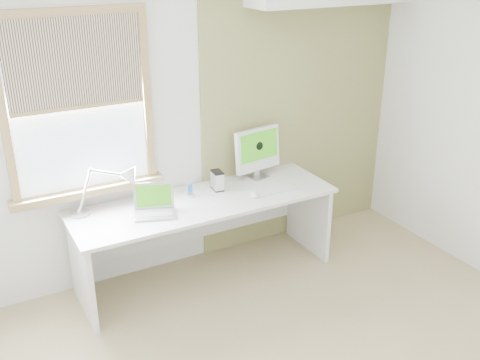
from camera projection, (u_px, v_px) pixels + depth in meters
room at (325, 194)px, 3.27m from camera, size 4.04×3.54×2.64m
accent_wall at (299, 104)px, 5.12m from camera, size 2.00×0.02×2.60m
window at (79, 107)px, 4.12m from camera, size 1.20×0.14×1.42m
desk at (202, 218)px, 4.67m from camera, size 2.20×0.70×0.73m
desk_lamp at (121, 183)px, 4.40m from camera, size 0.65×0.26×0.36m
laptop at (154, 206)px, 4.31m from camera, size 0.37×0.34×0.22m
phone_dock at (190, 192)px, 4.60m from camera, size 0.08×0.08×0.12m
external_drive at (217, 180)px, 4.70m from camera, size 0.09×0.13×0.17m
imac at (258, 150)px, 4.89m from camera, size 0.47×0.18×0.45m
keyboard at (276, 190)px, 4.70m from camera, size 0.43×0.14×0.02m
mouse at (255, 195)px, 4.59m from camera, size 0.09×0.12×0.03m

